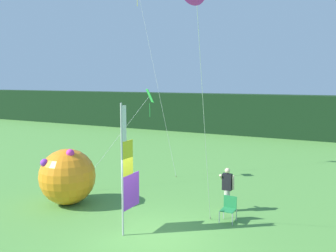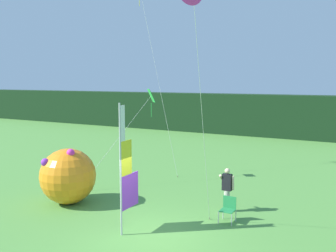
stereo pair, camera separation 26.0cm
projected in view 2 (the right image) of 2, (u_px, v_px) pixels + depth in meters
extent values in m
plane|color=#518E3D|center=(149.00, 236.00, 11.94)|extent=(120.00, 120.00, 0.00)
cube|color=black|center=(289.00, 116.00, 32.43)|extent=(80.00, 2.40, 3.73)
cylinder|color=#B7B7BC|center=(121.00, 170.00, 11.79)|extent=(0.06, 0.06, 4.32)
cube|color=purple|center=(130.00, 191.00, 12.34)|extent=(0.02, 0.97, 1.15)
cube|color=yellow|center=(126.00, 158.00, 12.04)|extent=(0.02, 0.60, 1.15)
cube|color=white|center=(123.00, 123.00, 11.74)|extent=(0.02, 0.23, 1.15)
cylinder|color=#B7B2A3|center=(227.00, 201.00, 14.16)|extent=(0.22, 0.22, 0.84)
cube|color=black|center=(227.00, 182.00, 14.07)|extent=(0.36, 0.20, 0.64)
sphere|color=beige|center=(227.00, 171.00, 14.02)|extent=(0.20, 0.20, 0.20)
cylinder|color=beige|center=(222.00, 179.00, 14.22)|extent=(0.09, 0.48, 0.42)
cylinder|color=beige|center=(233.00, 183.00, 13.97)|extent=(0.09, 0.14, 0.56)
sphere|color=orange|center=(68.00, 176.00, 15.05)|extent=(2.27, 2.27, 2.27)
sphere|color=#DB33A8|center=(85.00, 159.00, 15.84)|extent=(0.32, 0.32, 0.32)
sphere|color=#DB33A8|center=(71.00, 153.00, 14.55)|extent=(0.32, 0.32, 0.32)
sphere|color=purple|center=(45.00, 162.00, 14.46)|extent=(0.32, 0.32, 0.32)
cylinder|color=#BCBCC1|center=(218.00, 218.00, 13.01)|extent=(0.03, 0.03, 0.42)
cylinder|color=#BCBCC1|center=(231.00, 220.00, 12.78)|extent=(0.03, 0.03, 0.42)
cylinder|color=#BCBCC1|center=(223.00, 213.00, 13.43)|extent=(0.03, 0.03, 0.42)
cylinder|color=#BCBCC1|center=(236.00, 216.00, 13.20)|extent=(0.03, 0.03, 0.42)
cube|color=#237F42|center=(227.00, 210.00, 13.08)|extent=(0.48, 0.48, 0.03)
cube|color=#237F42|center=(230.00, 202.00, 13.26)|extent=(0.48, 0.03, 0.44)
cylinder|color=brown|center=(210.00, 218.00, 13.41)|extent=(0.03, 0.03, 0.08)
cylinder|color=silver|center=(203.00, 123.00, 11.55)|extent=(0.61, 2.93, 7.40)
cylinder|color=brown|center=(77.00, 191.00, 16.66)|extent=(0.03, 0.03, 0.08)
cylinder|color=silver|center=(116.00, 142.00, 17.52)|extent=(1.83, 3.55, 4.26)
cube|color=green|center=(151.00, 96.00, 18.37)|extent=(0.58, 0.59, 0.66)
cylinder|color=green|center=(151.00, 110.00, 18.46)|extent=(0.02, 0.02, 0.70)
cylinder|color=brown|center=(178.00, 176.00, 19.23)|extent=(0.03, 0.03, 0.08)
cylinder|color=silver|center=(158.00, 80.00, 19.52)|extent=(2.68, 0.64, 10.03)
cylinder|color=yellow|center=(139.00, 0.00, 19.89)|extent=(0.02, 0.02, 0.70)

